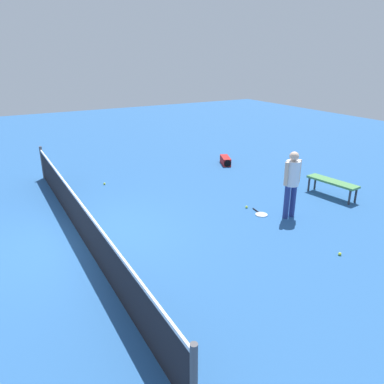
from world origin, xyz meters
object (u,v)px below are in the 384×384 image
(courtside_bench, at_px, (332,183))
(equipment_bag, at_px, (226,161))
(tennis_ball_midcourt, at_px, (104,184))
(tennis_ball_by_net, at_px, (340,254))
(player_near_side, at_px, (292,179))
(tennis_racket_near_player, at_px, (261,214))
(tennis_ball_near_player, at_px, (247,207))

(courtside_bench, relative_size, equipment_bag, 1.82)
(tennis_ball_midcourt, relative_size, equipment_bag, 0.08)
(tennis_ball_by_net, distance_m, courtside_bench, 3.52)
(player_near_side, height_order, courtside_bench, player_near_side)
(courtside_bench, xyz_separation_m, equipment_bag, (4.25, 0.78, -0.28))
(courtside_bench, bearing_deg, tennis_racket_near_player, 90.46)
(tennis_racket_near_player, xyz_separation_m, courtside_bench, (0.02, -2.60, 0.40))
(tennis_racket_near_player, bearing_deg, tennis_ball_near_player, 6.92)
(player_near_side, height_order, equipment_bag, player_near_side)
(tennis_ball_midcourt, bearing_deg, tennis_ball_by_net, -156.56)
(tennis_ball_near_player, bearing_deg, tennis_ball_by_net, -177.20)
(tennis_ball_by_net, distance_m, equipment_bag, 6.91)
(courtside_bench, bearing_deg, tennis_ball_by_net, 134.10)
(tennis_ball_near_player, relative_size, equipment_bag, 0.08)
(equipment_bag, bearing_deg, tennis_ball_midcourt, 90.19)
(tennis_ball_near_player, xyz_separation_m, courtside_bench, (-0.50, -2.66, 0.38))
(tennis_racket_near_player, relative_size, courtside_bench, 0.39)
(tennis_racket_near_player, xyz_separation_m, equipment_bag, (4.27, -1.82, 0.13))
(tennis_ball_near_player, bearing_deg, equipment_bag, -26.67)
(player_near_side, xyz_separation_m, tennis_ball_near_player, (0.98, 0.58, -0.98))
(courtside_bench, bearing_deg, player_near_side, 102.88)
(tennis_racket_near_player, bearing_deg, tennis_ball_by_net, -178.09)
(player_near_side, height_order, tennis_racket_near_player, player_near_side)
(tennis_racket_near_player, relative_size, equipment_bag, 0.71)
(tennis_racket_near_player, distance_m, tennis_ball_near_player, 0.53)
(tennis_ball_by_net, relative_size, courtside_bench, 0.04)
(player_near_side, distance_m, equipment_bag, 4.98)
(tennis_racket_near_player, distance_m, tennis_ball_by_net, 2.42)
(equipment_bag, bearing_deg, tennis_racket_near_player, 156.91)
(player_near_side, relative_size, tennis_ball_by_net, 25.76)
(tennis_ball_midcourt, bearing_deg, equipment_bag, -89.81)
(tennis_ball_near_player, height_order, tennis_ball_by_net, same)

